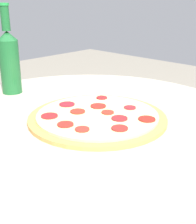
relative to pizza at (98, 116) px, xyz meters
name	(u,v)px	position (x,y,z in m)	size (l,w,h in m)	color
table	(86,172)	(-0.05, 0.00, -0.19)	(0.91, 0.91, 0.75)	#B2A893
pizza	(98,116)	(0.00, 0.00, 0.00)	(0.36, 0.36, 0.02)	#C68E47
beer_bottle	(9,60)	(-0.37, -0.03, 0.10)	(0.06, 0.06, 0.28)	#195628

